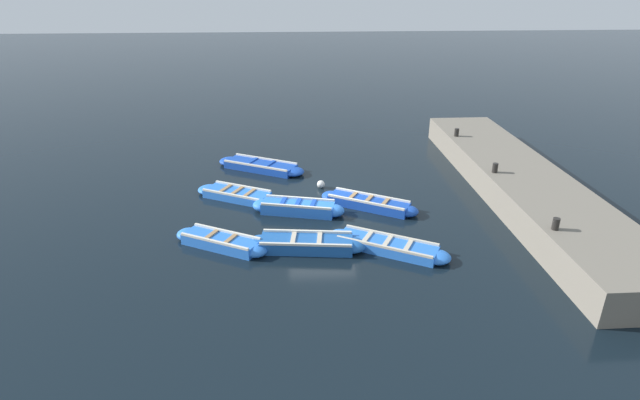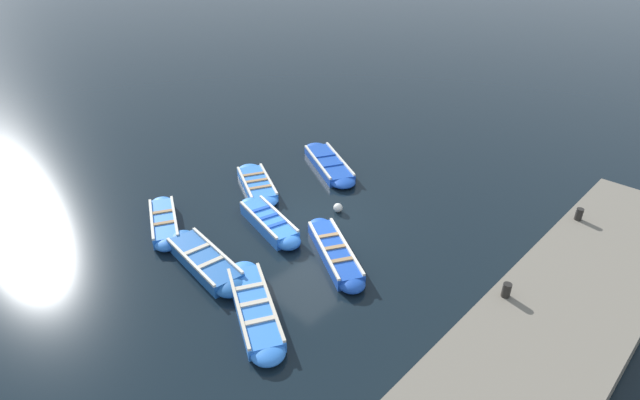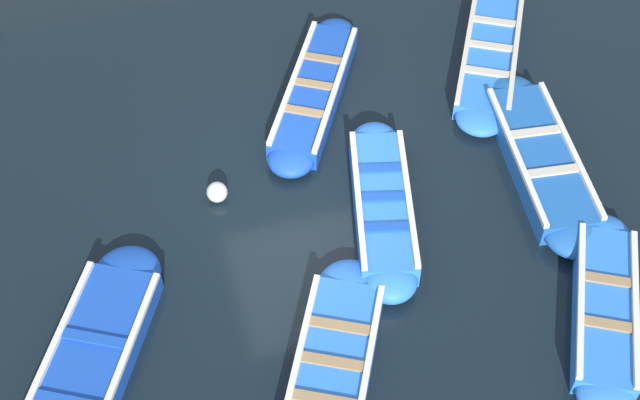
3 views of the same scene
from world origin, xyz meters
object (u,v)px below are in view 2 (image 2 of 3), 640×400
object	(u,v)px
boat_tucked	(257,184)
bollard_mid_north	(506,290)
boat_stern_in	(335,252)
boat_mid_row	(329,164)
boat_alongside	(269,222)
boat_outer_right	(204,261)
boat_bow_out	(254,308)
buoy_orange_near	(338,208)
bollard_north	(579,214)
boat_inner_gap	(164,222)

from	to	relation	value
boat_tucked	bollard_mid_north	size ratio (longest dim) A/B	9.65
boat_stern_in	bollard_mid_north	world-z (taller)	bollard_mid_north
boat_mid_row	boat_alongside	xyz separation A→B (m)	(-1.51, 4.39, 0.04)
boat_alongside	boat_outer_right	xyz separation A→B (m)	(-0.20, 2.56, -0.01)
boat_stern_in	boat_outer_right	bearing A→B (deg)	50.54
boat_bow_out	boat_alongside	world-z (taller)	boat_alongside
boat_mid_row	boat_outer_right	xyz separation A→B (m)	(-1.70, 6.95, 0.03)
buoy_orange_near	bollard_mid_north	bearing A→B (deg)	168.08
boat_mid_row	bollard_north	size ratio (longest dim) A/B	11.46
boat_inner_gap	boat_alongside	bearing A→B (deg)	-137.14
boat_mid_row	boat_tucked	xyz separation A→B (m)	(0.74, 2.98, -0.01)
boat_alongside	buoy_orange_near	size ratio (longest dim) A/B	10.93
bollard_mid_north	boat_inner_gap	bearing A→B (deg)	17.84
boat_bow_out	boat_inner_gap	bearing A→B (deg)	-6.04
boat_alongside	bollard_north	xyz separation A→B (m)	(-7.27, -5.38, 0.99)
bollard_north	boat_inner_gap	bearing A→B (deg)	38.23
boat_inner_gap	boat_stern_in	world-z (taller)	boat_inner_gap
boat_inner_gap	buoy_orange_near	size ratio (longest dim) A/B	10.28
boat_outer_right	boat_tucked	distance (m)	4.66
bollard_north	boat_stern_in	bearing A→B (deg)	47.16
buoy_orange_near	boat_mid_row	bearing A→B (deg)	-41.72
boat_tucked	buoy_orange_near	xyz separation A→B (m)	(-3.19, -0.80, 0.00)
boat_tucked	bollard_north	size ratio (longest dim) A/B	9.65
boat_mid_row	boat_bow_out	bearing A→B (deg)	120.01
boat_stern_in	buoy_orange_near	bearing A→B (deg)	-50.37
boat_bow_out	boat_outer_right	xyz separation A→B (m)	(2.44, -0.22, 0.03)
boat_bow_out	boat_tucked	distance (m)	6.43
buoy_orange_near	boat_stern_in	bearing A→B (deg)	129.63
boat_inner_gap	boat_outer_right	xyz separation A→B (m)	(-2.62, 0.31, 0.01)
boat_tucked	bollard_north	distance (m)	10.36
boat_mid_row	buoy_orange_near	world-z (taller)	boat_mid_row
boat_stern_in	bollard_north	xyz separation A→B (m)	(-4.73, -5.10, 1.02)
boat_alongside	bollard_north	distance (m)	9.10
boat_mid_row	boat_stern_in	xyz separation A→B (m)	(-4.04, 4.11, 0.01)
bollard_north	boat_alongside	bearing A→B (deg)	36.54
boat_mid_row	bollard_north	xyz separation A→B (m)	(-8.77, -0.99, 1.04)
boat_bow_out	boat_alongside	xyz separation A→B (m)	(2.64, -2.78, 0.05)
boat_stern_in	bollard_mid_north	size ratio (longest dim) A/B	10.10
bollard_mid_north	boat_outer_right	bearing A→B (deg)	25.87
boat_bow_out	boat_tucked	size ratio (longest dim) A/B	1.12
boat_tucked	boat_outer_right	bearing A→B (deg)	121.68
boat_inner_gap	bollard_mid_north	world-z (taller)	bollard_mid_north
buoy_orange_near	boat_bow_out	bearing A→B (deg)	108.74
bollard_mid_north	boat_alongside	bearing A→B (deg)	6.83
boat_alongside	buoy_orange_near	bearing A→B (deg)	-113.21
boat_mid_row	bollard_mid_north	xyz separation A→B (m)	(-8.77, 3.52, 1.04)
boat_inner_gap	boat_alongside	xyz separation A→B (m)	(-2.42, -2.25, 0.03)
boat_mid_row	buoy_orange_near	distance (m)	3.28
boat_alongside	bollard_mid_north	distance (m)	7.38
boat_stern_in	boat_mid_row	bearing A→B (deg)	-45.45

